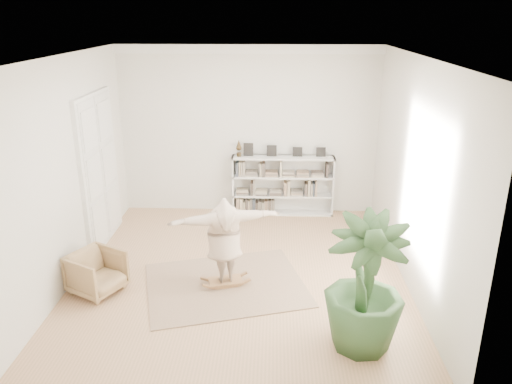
% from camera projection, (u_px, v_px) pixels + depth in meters
% --- Properties ---
extents(floor, '(6.00, 6.00, 0.00)m').
position_uv_depth(floor, '(240.00, 275.00, 8.47)').
color(floor, '#A88157').
rests_on(floor, ground).
extents(room_shell, '(6.00, 6.00, 6.00)m').
position_uv_depth(room_shell, '(248.00, 49.00, 10.04)').
color(room_shell, silver).
rests_on(room_shell, floor).
extents(doors, '(0.09, 1.78, 2.92)m').
position_uv_depth(doors, '(100.00, 172.00, 9.32)').
color(doors, white).
rests_on(doors, floor).
extents(bookshelf, '(2.20, 0.35, 1.64)m').
position_uv_depth(bookshelf, '(282.00, 186.00, 10.88)').
color(bookshelf, silver).
rests_on(bookshelf, floor).
extents(armchair, '(1.00, 0.99, 0.68)m').
position_uv_depth(armchair, '(97.00, 273.00, 7.87)').
color(armchair, tan).
rests_on(armchair, floor).
extents(rug, '(2.96, 2.62, 0.02)m').
position_uv_depth(rug, '(226.00, 284.00, 8.16)').
color(rug, tan).
rests_on(rug, floor).
extents(rocker_board, '(0.61, 0.46, 0.11)m').
position_uv_depth(rocker_board, '(225.00, 281.00, 8.14)').
color(rocker_board, olive).
rests_on(rocker_board, rug).
extents(person, '(1.83, 0.95, 1.44)m').
position_uv_depth(person, '(224.00, 238.00, 7.87)').
color(person, '#CBAF98').
rests_on(person, rocker_board).
extents(houseplant, '(1.19, 1.19, 1.85)m').
position_uv_depth(houseplant, '(365.00, 284.00, 6.39)').
color(houseplant, '#2D4E27').
rests_on(houseplant, floor).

